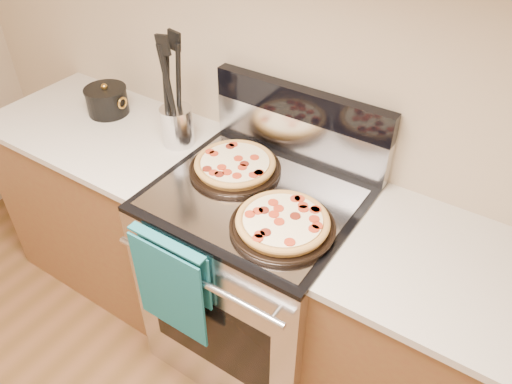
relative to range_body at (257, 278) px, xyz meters
The scene contains 17 objects.
wall_back 0.97m from the range_body, 90.00° to the left, with size 4.00×4.00×0.00m, color #C0AA8A.
range_body is the anchor object (origin of this frame).
oven_window 0.34m from the range_body, 90.00° to the right, with size 0.56×0.01×0.40m, color black.
cooktop 0.46m from the range_body, ahead, with size 0.76×0.68×0.02m, color black.
backsplash_lower 0.64m from the range_body, 90.00° to the left, with size 0.76×0.06×0.18m, color silver.
backsplash_upper 0.77m from the range_body, 90.00° to the left, with size 0.76×0.06×0.12m, color black.
oven_handle 0.51m from the range_body, 90.00° to the right, with size 0.03×0.03×0.70m, color silver.
dish_towel 0.47m from the range_body, 107.74° to the right, with size 0.32×0.05×0.42m, color #166F71, non-canonical shape.
foil_sheet 0.47m from the range_body, 90.00° to the right, with size 0.70×0.55×0.01m, color gray.
cabinet_left 0.88m from the range_body, behind, with size 1.00×0.62×0.88m, color brown.
countertop_left 0.99m from the range_body, behind, with size 1.02×0.64×0.03m, color beige.
cabinet_right 0.88m from the range_body, ahead, with size 1.00×0.62×0.88m, color brown.
countertop_right 0.99m from the range_body, ahead, with size 1.02×0.64×0.03m, color beige.
pepperoni_pizza_back 0.53m from the range_body, 154.77° to the left, with size 0.36×0.36×0.05m, color #A87633, non-canonical shape.
pepperoni_pizza_front 0.54m from the range_body, 32.52° to the right, with size 0.36×0.36×0.05m, color #A87633, non-canonical shape.
utensil_crock 0.74m from the range_body, 166.16° to the left, with size 0.13×0.13×0.17m, color silver.
saucepan 1.07m from the range_body, behind, with size 0.19×0.19×0.12m, color black.
Camera 1 is at (0.79, 0.44, 2.09)m, focal length 35.00 mm.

